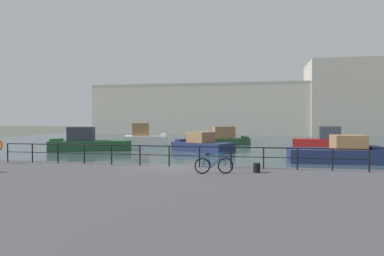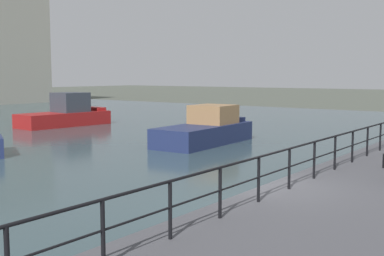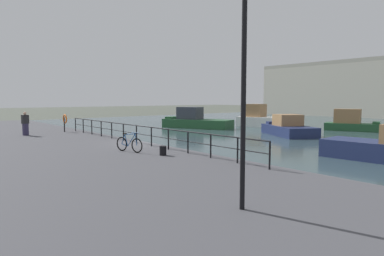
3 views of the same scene
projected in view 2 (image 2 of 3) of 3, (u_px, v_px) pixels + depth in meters
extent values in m
plane|color=#4C5147|center=(263.00, 214.00, 13.13)|extent=(240.00, 240.00, 0.00)
cube|color=navy|center=(204.00, 134.00, 26.43)|extent=(6.72, 2.83, 1.04)
cube|color=#997047|center=(213.00, 114.00, 27.13)|extent=(2.28, 2.22, 1.02)
cube|color=navy|center=(229.00, 119.00, 28.65)|extent=(0.88, 1.78, 0.24)
cube|color=maroon|center=(64.00, 119.00, 35.89)|extent=(6.93, 3.05, 0.99)
cube|color=#333842|center=(70.00, 102.00, 36.21)|extent=(2.32, 2.28, 1.43)
cube|color=maroon|center=(95.00, 109.00, 37.94)|extent=(0.95, 1.82, 0.24)
cylinder|color=black|center=(103.00, 234.00, 7.39)|extent=(0.07, 0.07, 1.05)
cylinder|color=black|center=(170.00, 210.00, 8.67)|extent=(0.07, 0.07, 1.05)
cylinder|color=black|center=(220.00, 193.00, 9.96)|extent=(0.07, 0.07, 1.05)
cylinder|color=black|center=(259.00, 180.00, 11.24)|extent=(0.07, 0.07, 1.05)
cylinder|color=black|center=(289.00, 169.00, 12.52)|extent=(0.07, 0.07, 1.05)
cylinder|color=black|center=(314.00, 160.00, 13.80)|extent=(0.07, 0.07, 1.05)
cylinder|color=black|center=(335.00, 153.00, 15.08)|extent=(0.07, 0.07, 1.05)
cylinder|color=black|center=(352.00, 147.00, 16.36)|extent=(0.07, 0.07, 1.05)
cylinder|color=black|center=(367.00, 142.00, 17.64)|extent=(0.07, 0.07, 1.05)
cylinder|color=black|center=(380.00, 137.00, 18.92)|extent=(0.07, 0.07, 1.05)
cylinder|color=black|center=(290.00, 149.00, 12.46)|extent=(19.27, 0.06, 0.06)
cylinder|color=black|center=(289.00, 167.00, 12.51)|extent=(19.27, 0.04, 0.04)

